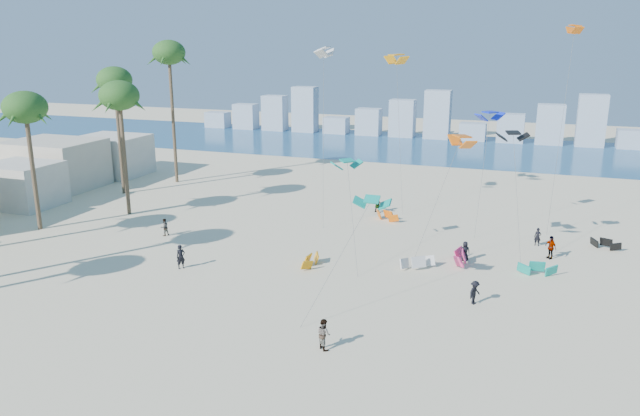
% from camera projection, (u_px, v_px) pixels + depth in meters
% --- Properties ---
extents(ground, '(220.00, 220.00, 0.00)m').
position_uv_depth(ground, '(172.00, 354.00, 33.73)').
color(ground, beige).
rests_on(ground, ground).
extents(ocean, '(220.00, 220.00, 0.00)m').
position_uv_depth(ocean, '(418.00, 147.00, 99.16)').
color(ocean, navy).
rests_on(ocean, ground).
extents(kitesurfer_near, '(0.78, 0.80, 1.85)m').
position_uv_depth(kitesurfer_near, '(181.00, 257.00, 46.15)').
color(kitesurfer_near, black).
rests_on(kitesurfer_near, ground).
extents(kitesurfer_mid, '(1.11, 1.08, 1.80)m').
position_uv_depth(kitesurfer_mid, '(324.00, 334.00, 34.10)').
color(kitesurfer_mid, gray).
rests_on(kitesurfer_mid, ground).
extents(kitesurfers_far, '(33.12, 20.58, 1.87)m').
position_uv_depth(kitesurfers_far, '(413.00, 237.00, 51.15)').
color(kitesurfers_far, black).
rests_on(kitesurfers_far, ground).
extents(grounded_kites, '(23.88, 16.71, 0.94)m').
position_uv_depth(grounded_kites, '(452.00, 252.00, 48.75)').
color(grounded_kites, orange).
rests_on(grounded_kites, ground).
extents(flying_kites, '(35.13, 31.94, 18.52)m').
position_uv_depth(flying_kites, '(462.00, 100.00, 50.22)').
color(flying_kites, '#0C9081').
rests_on(flying_kites, ground).
extents(palm_row, '(9.63, 44.80, 16.80)m').
position_uv_depth(palm_row, '(37.00, 98.00, 52.71)').
color(palm_row, brown).
rests_on(palm_row, ground).
extents(beachfront_buildings, '(11.50, 43.00, 6.00)m').
position_uv_depth(beachfront_buildings, '(0.00, 182.00, 62.80)').
color(beachfront_buildings, beige).
rests_on(beachfront_buildings, ground).
extents(distant_skyline, '(85.00, 3.00, 8.40)m').
position_uv_depth(distant_skyline, '(422.00, 120.00, 107.81)').
color(distant_skyline, '#9EADBF').
rests_on(distant_skyline, ground).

